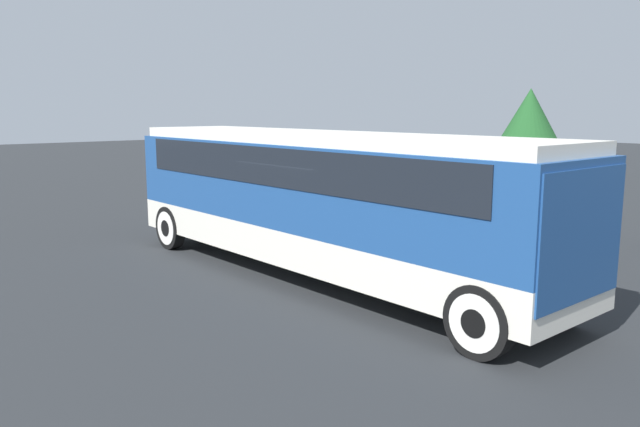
% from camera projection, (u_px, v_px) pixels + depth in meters
% --- Properties ---
extents(ground_plane, '(120.00, 120.00, 0.00)m').
position_uv_depth(ground_plane, '(320.00, 277.00, 13.40)').
color(ground_plane, '#26282B').
extents(tour_bus, '(11.46, 2.53, 3.10)m').
position_uv_depth(tour_bus, '(323.00, 191.00, 13.02)').
color(tour_bus, silver).
rests_on(tour_bus, ground_plane).
extents(parked_car_near, '(4.37, 1.98, 1.44)m').
position_uv_depth(parked_car_near, '(362.00, 195.00, 20.87)').
color(parked_car_near, '#2D5638').
rests_on(parked_car_near, ground_plane).
extents(parked_car_mid, '(4.40, 1.89, 1.41)m').
position_uv_depth(parked_car_mid, '(502.00, 223.00, 15.87)').
color(parked_car_mid, silver).
rests_on(parked_car_mid, ground_plane).
extents(tree_center, '(3.40, 3.40, 4.72)m').
position_uv_depth(tree_center, '(530.00, 117.00, 34.37)').
color(tree_center, brown).
rests_on(tree_center, ground_plane).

